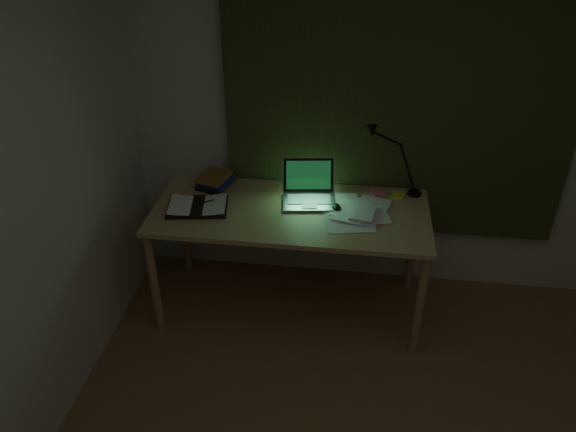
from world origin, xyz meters
name	(u,v)px	position (x,y,z in m)	size (l,w,h in m)	color
wall_back	(397,118)	(0.00, 2.00, 1.25)	(3.50, 0.00, 2.50)	beige
curtain	(400,90)	(0.00, 1.96, 1.45)	(2.20, 0.06, 2.00)	#2B2F17
desk	(290,261)	(-0.62, 1.54, 0.39)	(1.73, 0.76, 0.79)	tan
laptop	(309,187)	(-0.52, 1.64, 0.91)	(0.34, 0.38, 0.24)	#A4A4A8
open_textbook	(198,206)	(-1.21, 1.49, 0.80)	(0.37, 0.26, 0.03)	white
book_stack	(216,180)	(-1.16, 1.79, 0.83)	(0.19, 0.22, 0.09)	white
loose_papers	(355,212)	(-0.22, 1.56, 0.80)	(0.32, 0.34, 0.02)	silver
mouse	(336,207)	(-0.34, 1.59, 0.80)	(0.05, 0.08, 0.03)	black
sticky_yellow	(398,195)	(0.05, 1.81, 0.80)	(0.08, 0.08, 0.02)	gold
sticky_pink	(377,193)	(-0.08, 1.82, 0.80)	(0.07, 0.07, 0.02)	pink
desk_lamp	(419,160)	(0.15, 1.84, 1.04)	(0.33, 0.26, 0.50)	black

